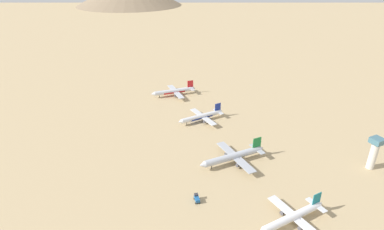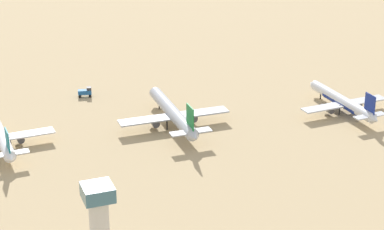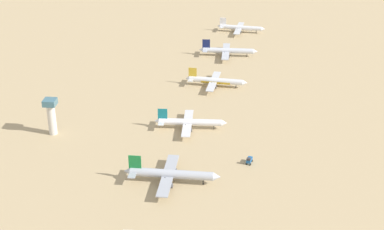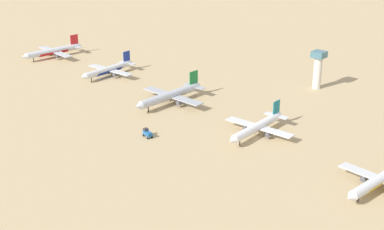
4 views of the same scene
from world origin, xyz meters
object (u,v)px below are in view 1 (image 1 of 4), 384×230
object	(u,v)px
service_truck	(197,198)
control_tower	(374,151)
parked_jet_0	(174,91)
parked_jet_3	(293,217)
parked_jet_1	(202,116)
parked_jet_2	(234,156)

from	to	relation	value
service_truck	control_tower	xyz separation A→B (m)	(-114.85, 22.19, 10.55)
parked_jet_0	control_tower	bearing A→B (deg)	110.45
parked_jet_3	service_truck	distance (m)	51.58
parked_jet_1	service_truck	world-z (taller)	parked_jet_1
parked_jet_0	parked_jet_2	size ratio (longest dim) A/B	0.93
parked_jet_1	parked_jet_2	xyz separation A→B (m)	(9.96, 63.28, 0.66)
parked_jet_0	parked_jet_3	bearing A→B (deg)	85.20
parked_jet_2	service_truck	size ratio (longest dim) A/B	8.83
parked_jet_3	service_truck	bearing A→B (deg)	-45.50
parked_jet_0	service_truck	xyz separation A→B (m)	(51.58, 147.48, -2.35)
service_truck	control_tower	world-z (taller)	control_tower
parked_jet_0	control_tower	world-z (taller)	control_tower
parked_jet_1	control_tower	bearing A→B (deg)	121.18
parked_jet_3	control_tower	distance (m)	80.50
parked_jet_2	service_truck	distance (m)	45.58
parked_jet_3	parked_jet_2	bearing A→B (deg)	-93.15
control_tower	parked_jet_1	bearing A→B (deg)	-58.82
parked_jet_1	service_truck	bearing A→B (deg)	60.16
parked_jet_3	service_truck	size ratio (longest dim) A/B	7.79
parked_jet_1	parked_jet_2	distance (m)	64.06
parked_jet_2	parked_jet_3	size ratio (longest dim) A/B	1.13
parked_jet_0	service_truck	distance (m)	156.26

